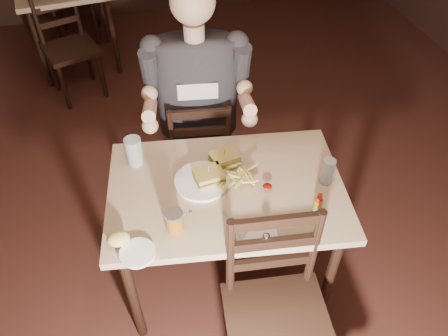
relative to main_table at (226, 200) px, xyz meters
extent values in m
plane|color=black|center=(-0.19, 0.19, -0.68)|extent=(7.00, 7.00, 0.00)
cube|color=tan|center=(0.00, 0.00, 0.07)|extent=(1.20, 0.87, 0.04)
cylinder|color=black|center=(-0.52, -0.23, -0.32)|extent=(0.05, 0.05, 0.73)
cylinder|color=black|center=(-0.44, 0.35, -0.32)|extent=(0.05, 0.05, 0.73)
cylinder|color=black|center=(0.44, -0.35, -0.32)|extent=(0.05, 0.05, 0.73)
cylinder|color=black|center=(0.52, 0.23, -0.32)|extent=(0.05, 0.05, 0.73)
cylinder|color=black|center=(-1.10, 2.33, -0.32)|extent=(0.04, 0.04, 0.73)
cylinder|color=black|center=(-1.18, 2.96, -0.32)|extent=(0.04, 0.04, 0.73)
cylinder|color=black|center=(-0.47, 2.41, -0.32)|extent=(0.04, 0.04, 0.73)
cylinder|color=black|center=(-0.55, 3.04, -0.32)|extent=(0.04, 0.04, 0.73)
cylinder|color=white|center=(-0.11, 0.05, 0.10)|extent=(0.28, 0.28, 0.01)
ellipsoid|color=maroon|center=(0.18, -0.06, 0.11)|extent=(0.05, 0.05, 0.01)
cylinder|color=silver|center=(-0.40, 0.27, 0.16)|extent=(0.09, 0.09, 0.15)
cylinder|color=silver|center=(0.47, -0.07, 0.16)|extent=(0.07, 0.07, 0.14)
cube|color=white|center=(0.08, -0.28, 0.09)|extent=(0.17, 0.16, 0.00)
cube|color=silver|center=(-0.03, -0.25, 0.10)|extent=(0.04, 0.21, 0.00)
cube|color=silver|center=(0.02, -0.28, 0.10)|extent=(0.13, 0.13, 0.01)
cylinder|color=white|center=(-0.44, -0.28, 0.10)|extent=(0.16, 0.16, 0.01)
ellipsoid|color=#DCBC62|center=(-0.51, -0.21, 0.13)|extent=(0.10, 0.09, 0.06)
camera|label=1|loc=(-0.34, -1.37, 1.59)|focal=35.00mm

